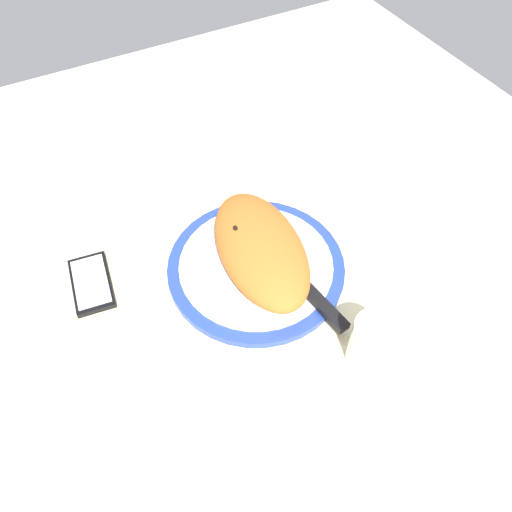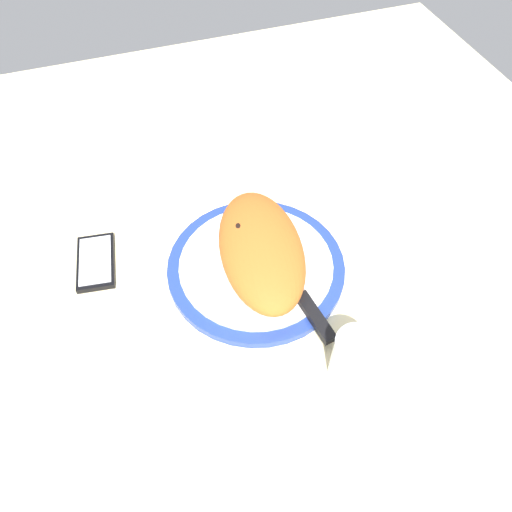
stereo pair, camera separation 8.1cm
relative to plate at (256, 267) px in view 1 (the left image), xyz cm
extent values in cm
cube|color=beige|center=(0.00, 0.00, -2.32)|extent=(150.00, 150.00, 3.00)
cylinder|color=#233D99|center=(0.00, 0.00, -0.12)|extent=(29.53, 29.53, 1.41)
cylinder|color=white|center=(0.00, 0.00, 0.74)|extent=(25.56, 25.56, 0.30)
ellipsoid|color=#C16023|center=(-0.12, 0.88, 4.24)|extent=(26.87, 16.54, 6.72)
ellipsoid|color=black|center=(-3.34, -1.47, 6.76)|extent=(2.46, 1.78, 0.84)
ellipsoid|color=black|center=(-4.33, 2.15, 6.91)|extent=(2.66, 2.17, 0.85)
ellipsoid|color=black|center=(0.75, 2.46, 7.00)|extent=(2.02, 1.75, 0.61)
cube|color=silver|center=(-0.99, -6.83, 1.09)|extent=(13.76, 3.55, 0.40)
cube|color=silver|center=(7.77, -5.11, 1.09)|extent=(4.35, 2.93, 0.40)
cube|color=silver|center=(1.60, 3.50, 1.09)|extent=(13.74, 3.48, 0.40)
cube|color=black|center=(12.94, 5.09, 1.49)|extent=(9.45, 3.27, 1.20)
cube|color=black|center=(-9.85, -25.24, -0.32)|extent=(12.18, 7.62, 1.00)
cube|color=white|center=(-9.85, -25.24, 0.26)|extent=(10.70, 6.52, 0.16)
cylinder|color=silver|center=(22.03, 6.86, 3.66)|extent=(6.43, 6.43, 8.97)
cylinder|color=silver|center=(22.03, 6.86, 1.64)|extent=(5.91, 5.91, 4.53)
camera|label=1|loc=(44.07, -23.45, 66.56)|focal=35.00mm
camera|label=2|loc=(47.28, -16.04, 66.56)|focal=35.00mm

